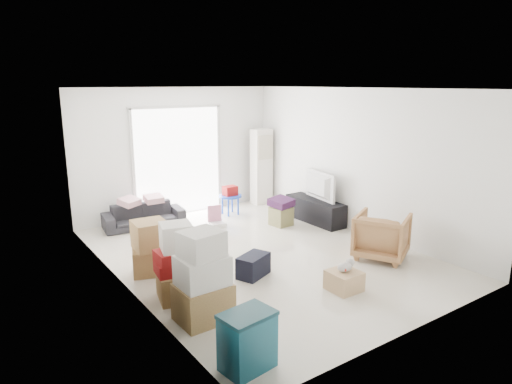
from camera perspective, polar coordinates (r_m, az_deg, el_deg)
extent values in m
cube|color=silver|center=(7.74, 0.30, -8.54)|extent=(4.50, 6.00, 0.24)
cube|color=white|center=(7.18, 0.33, 13.77)|extent=(4.50, 6.00, 0.24)
cube|color=white|center=(10.00, -10.08, 5.04)|extent=(4.50, 0.24, 2.70)
cube|color=white|center=(5.17, 20.71, -3.55)|extent=(4.50, 0.24, 2.70)
cube|color=white|center=(6.29, -17.61, -0.35)|extent=(0.24, 6.00, 2.70)
cube|color=white|center=(8.88, 12.95, 3.85)|extent=(0.24, 6.00, 2.70)
cube|color=white|center=(9.90, -9.69, 3.81)|extent=(2.00, 0.01, 2.30)
cube|color=silver|center=(9.52, -15.11, 3.14)|extent=(0.06, 0.04, 2.30)
cube|color=silver|center=(10.35, -4.65, 4.37)|extent=(0.06, 0.04, 2.30)
cube|color=silver|center=(9.77, -9.94, 10.46)|extent=(2.10, 0.04, 0.06)
cube|color=silver|center=(10.64, 0.68, 3.17)|extent=(0.45, 0.30, 1.75)
cube|color=black|center=(9.43, 7.40, -2.31)|extent=(0.42, 1.41, 0.47)
imported|color=black|center=(9.35, 7.46, -0.54)|extent=(0.72, 1.07, 0.13)
imported|color=#25252A|center=(9.27, -13.87, -2.43)|extent=(1.60, 0.65, 0.61)
cube|color=#E0A4AF|center=(9.13, -15.60, -0.42)|extent=(0.46, 0.43, 0.12)
cube|color=#E0A4AF|center=(9.26, -12.71, -0.05)|extent=(0.35, 0.29, 0.12)
imported|color=#AD764D|center=(7.68, 15.46, -5.05)|extent=(1.02, 1.04, 0.82)
cube|color=#16576B|center=(4.83, -1.07, -19.75)|extent=(0.55, 0.42, 0.28)
cube|color=#16576B|center=(4.68, -1.09, -16.84)|extent=(0.55, 0.42, 0.28)
cube|color=#0C333D|center=(4.60, -1.10, -15.10)|extent=(0.57, 0.43, 0.04)
cube|color=#9B7C46|center=(5.65, -6.60, -13.53)|extent=(0.62, 0.53, 0.46)
cube|color=silver|center=(5.47, -6.72, -9.72)|extent=(0.57, 0.47, 0.36)
cube|color=silver|center=(5.35, -6.82, -6.45)|extent=(0.52, 0.47, 0.31)
cube|color=#9B7C46|center=(6.23, -9.71, -11.40)|extent=(0.61, 0.61, 0.37)
cube|color=maroon|center=(6.12, -9.81, -9.13)|extent=(0.61, 0.45, 0.17)
cube|color=maroon|center=(6.07, -9.87, -7.76)|extent=(0.55, 0.38, 0.15)
cube|color=silver|center=(5.98, -9.97, -5.53)|extent=(0.47, 0.46, 0.35)
cube|color=#9B7C46|center=(7.07, -12.95, -8.36)|extent=(0.66, 0.60, 0.39)
cube|color=#9B7C46|center=(6.93, -13.12, -5.25)|extent=(0.50, 0.50, 0.42)
cube|color=#9B7C46|center=(6.90, -8.53, -8.81)|extent=(0.55, 0.55, 0.37)
cube|color=black|center=(6.81, -0.34, -9.18)|extent=(0.59, 0.48, 0.32)
cube|color=olive|center=(9.15, 3.15, -3.04)|extent=(0.40, 0.40, 0.37)
cube|color=#421B45|center=(9.08, 3.17, -1.50)|extent=(0.47, 0.47, 0.14)
cylinder|color=blue|center=(9.83, -3.26, -0.51)|extent=(0.50, 0.50, 0.04)
cylinder|color=blue|center=(10.05, -3.01, -1.45)|extent=(0.04, 0.04, 0.39)
cylinder|color=blue|center=(9.93, -4.23, -1.66)|extent=(0.04, 0.04, 0.39)
cylinder|color=blue|center=(9.72, -3.48, -1.98)|extent=(0.04, 0.04, 0.39)
cylinder|color=blue|center=(9.85, -2.24, -1.76)|extent=(0.04, 0.04, 0.39)
cube|color=maroon|center=(9.81, -3.27, 0.18)|extent=(0.28, 0.22, 0.20)
cube|color=silver|center=(9.14, -4.83, -4.05)|extent=(0.35, 0.33, 0.08)
cube|color=pink|center=(9.17, -5.21, -2.66)|extent=(0.29, 0.10, 0.33)
cube|color=tan|center=(6.50, 10.95, -10.83)|extent=(0.41, 0.41, 0.27)
ellipsoid|color=#B2ADA8|center=(6.42, 11.03, -9.22)|extent=(0.23, 0.16, 0.12)
cube|color=red|center=(6.42, 11.03, -9.18)|extent=(0.18, 0.15, 0.03)
sphere|color=#B2ADA8|center=(6.52, 11.68, -8.59)|extent=(0.12, 0.12, 0.12)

